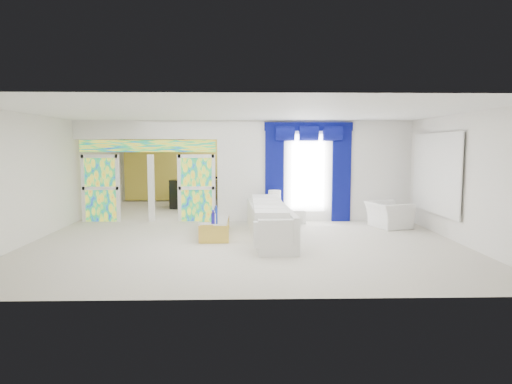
{
  "coord_description": "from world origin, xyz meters",
  "views": [
    {
      "loc": [
        0.02,
        -12.44,
        2.25
      ],
      "look_at": [
        0.3,
        -1.2,
        1.1
      ],
      "focal_mm": 31.59,
      "sensor_mm": 36.0,
      "label": 1
    }
  ],
  "objects_px": {
    "white_sofa": "(269,222)",
    "grand_piano": "(200,192)",
    "console_table": "(285,217)",
    "armchair": "(389,215)",
    "coffee_table": "(215,227)"
  },
  "relations": [
    {
      "from": "console_table",
      "to": "coffee_table",
      "type": "bearing_deg",
      "value": -138.82
    },
    {
      "from": "coffee_table",
      "to": "grand_piano",
      "type": "height_order",
      "value": "grand_piano"
    },
    {
      "from": "armchair",
      "to": "grand_piano",
      "type": "distance_m",
      "value": 7.26
    },
    {
      "from": "armchair",
      "to": "white_sofa",
      "type": "bearing_deg",
      "value": 94.8
    },
    {
      "from": "white_sofa",
      "to": "armchair",
      "type": "bearing_deg",
      "value": 18.08
    },
    {
      "from": "console_table",
      "to": "white_sofa",
      "type": "bearing_deg",
      "value": -105.89
    },
    {
      "from": "armchair",
      "to": "coffee_table",
      "type": "bearing_deg",
      "value": 85.73
    },
    {
      "from": "console_table",
      "to": "armchair",
      "type": "height_order",
      "value": "armchair"
    },
    {
      "from": "coffee_table",
      "to": "console_table",
      "type": "relative_size",
      "value": 1.67
    },
    {
      "from": "coffee_table",
      "to": "armchair",
      "type": "xyz_separation_m",
      "value": [
        4.74,
        1.0,
        0.13
      ]
    },
    {
      "from": "white_sofa",
      "to": "console_table",
      "type": "distance_m",
      "value": 2.06
    },
    {
      "from": "white_sofa",
      "to": "console_table",
      "type": "xyz_separation_m",
      "value": [
        0.56,
        1.97,
        -0.18
      ]
    },
    {
      "from": "white_sofa",
      "to": "grand_piano",
      "type": "relative_size",
      "value": 1.93
    },
    {
      "from": "console_table",
      "to": "armchair",
      "type": "xyz_separation_m",
      "value": [
        2.83,
        -0.67,
        0.16
      ]
    },
    {
      "from": "coffee_table",
      "to": "grand_piano",
      "type": "bearing_deg",
      "value": 99.37
    }
  ]
}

